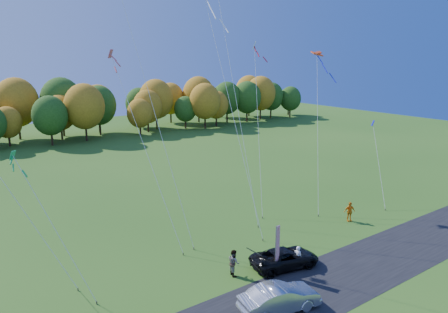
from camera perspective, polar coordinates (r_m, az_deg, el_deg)
ground at (r=32.86m, az=6.39°, el=-13.96°), size 160.00×160.00×0.00m
asphalt_strip at (r=30.42m, az=11.70°, el=-16.55°), size 90.00×6.00×0.01m
tree_line at (r=80.30m, az=-21.17°, el=1.64°), size 116.00×12.00×10.00m
black_suv at (r=32.46m, az=7.95°, el=-12.99°), size 5.43×3.35×1.40m
silver_sedan at (r=27.48m, az=7.27°, el=-17.89°), size 5.24×2.66×1.65m
person_tailgate_a at (r=32.46m, az=9.65°, el=-12.81°), size 0.49×0.66×1.65m
person_tailgate_b at (r=31.04m, az=1.28°, el=-13.67°), size 0.91×1.05×1.86m
person_east at (r=41.81m, az=16.07°, el=-6.93°), size 1.17×0.82×1.84m
feather_flag at (r=30.71m, az=6.95°, el=-11.35°), size 0.48×0.17×3.69m
kite_delta_blue at (r=35.65m, az=-11.25°, el=13.13°), size 4.75×11.66×30.87m
kite_parafoil_orange at (r=42.50m, az=0.49°, el=13.55°), size 5.28×14.15×30.74m
kite_delta_red at (r=38.05m, az=0.67°, el=7.72°), size 2.85×10.92×21.98m
kite_parafoil_rainbow at (r=44.39m, az=12.15°, el=3.48°), size 6.87×6.46×15.56m
kite_diamond_yellow at (r=31.03m, az=-25.32°, el=-5.50°), size 5.46×6.50×11.84m
kite_diamond_green at (r=29.44m, az=-21.35°, el=-8.58°), size 3.34×6.02×9.35m
kite_diamond_white at (r=43.05m, az=4.49°, el=3.94°), size 5.16×7.54×16.67m
kite_diamond_pink at (r=34.95m, az=-10.23°, el=0.91°), size 2.16×8.95×15.71m
kite_diamond_blue_low at (r=47.18m, az=19.56°, el=-0.98°), size 3.68×4.89×8.43m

